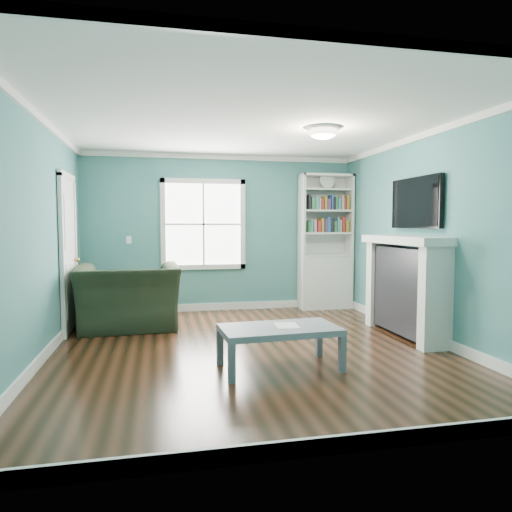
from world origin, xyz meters
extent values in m
plane|color=black|center=(0.00, 0.00, 0.00)|extent=(5.00, 5.00, 0.00)
plane|color=#387979|center=(0.00, 2.50, 1.30)|extent=(4.50, 0.00, 4.50)
plane|color=#387979|center=(0.00, -2.50, 1.30)|extent=(4.50, 0.00, 4.50)
plane|color=#387979|center=(-2.25, 0.00, 1.30)|extent=(0.00, 5.00, 5.00)
plane|color=#387979|center=(2.25, 0.00, 1.30)|extent=(0.00, 5.00, 5.00)
plane|color=white|center=(0.00, 0.00, 2.60)|extent=(5.00, 5.00, 0.00)
cube|color=white|center=(0.00, 2.48, 0.06)|extent=(4.50, 0.03, 0.12)
cube|color=white|center=(0.00, -2.48, 0.06)|extent=(4.50, 0.03, 0.12)
cube|color=white|center=(-2.23, 0.00, 0.06)|extent=(0.03, 5.00, 0.12)
cube|color=white|center=(2.23, 0.00, 0.06)|extent=(0.03, 5.00, 0.12)
cube|color=white|center=(0.00, 2.48, 2.56)|extent=(4.50, 0.04, 0.08)
cube|color=white|center=(0.00, -2.48, 2.56)|extent=(4.50, 0.04, 0.08)
cube|color=white|center=(-2.23, 0.00, 2.56)|extent=(0.04, 5.00, 0.08)
cube|color=white|center=(2.23, 0.00, 2.56)|extent=(0.04, 5.00, 0.08)
cube|color=white|center=(-0.30, 2.50, 1.45)|extent=(1.24, 0.01, 1.34)
cube|color=white|center=(-0.96, 2.48, 1.45)|extent=(0.08, 0.06, 1.50)
cube|color=white|center=(0.36, 2.48, 1.45)|extent=(0.08, 0.06, 1.50)
cube|color=white|center=(-0.30, 2.48, 0.74)|extent=(1.40, 0.06, 0.08)
cube|color=white|center=(-0.30, 2.48, 2.16)|extent=(1.40, 0.06, 0.08)
cube|color=white|center=(-0.30, 2.48, 1.45)|extent=(1.24, 0.03, 0.03)
cube|color=white|center=(-0.30, 2.48, 1.45)|extent=(0.03, 0.03, 1.34)
cube|color=silver|center=(1.77, 2.30, 0.45)|extent=(0.90, 0.35, 0.90)
cube|color=silver|center=(1.34, 2.30, 1.60)|extent=(0.04, 0.35, 1.40)
cube|color=silver|center=(2.20, 2.30, 1.60)|extent=(0.04, 0.35, 1.40)
cube|color=silver|center=(1.77, 2.46, 1.60)|extent=(0.90, 0.02, 1.40)
cube|color=silver|center=(1.77, 2.30, 2.28)|extent=(0.90, 0.35, 0.04)
cube|color=silver|center=(1.77, 2.30, 0.92)|extent=(0.84, 0.33, 0.03)
cube|color=silver|center=(1.77, 2.30, 1.30)|extent=(0.84, 0.33, 0.03)
cube|color=silver|center=(1.77, 2.30, 1.68)|extent=(0.84, 0.33, 0.03)
cube|color=silver|center=(1.77, 2.30, 2.04)|extent=(0.84, 0.33, 0.03)
cube|color=#33723F|center=(1.77, 2.28, 1.43)|extent=(0.70, 0.25, 0.22)
cube|color=teal|center=(1.77, 2.28, 1.81)|extent=(0.70, 0.25, 0.22)
cylinder|color=beige|center=(1.77, 2.25, 2.19)|extent=(0.26, 0.06, 0.26)
cube|color=black|center=(2.09, 0.20, 0.60)|extent=(0.30, 1.20, 1.10)
cube|color=black|center=(2.07, 0.20, 0.40)|extent=(0.22, 0.65, 0.70)
cube|color=silver|center=(2.07, -0.47, 0.60)|extent=(0.36, 0.16, 1.20)
cube|color=silver|center=(2.07, 0.87, 0.60)|extent=(0.36, 0.16, 1.20)
cube|color=silver|center=(2.05, 0.20, 1.25)|extent=(0.44, 1.58, 0.10)
cube|color=black|center=(2.20, 0.20, 1.72)|extent=(0.06, 1.10, 0.65)
cube|color=silver|center=(-2.23, 1.40, 1.02)|extent=(0.04, 0.80, 2.05)
cube|color=white|center=(-2.22, 0.95, 1.02)|extent=(0.05, 0.08, 2.13)
cube|color=white|center=(-2.22, 1.85, 1.02)|extent=(0.05, 0.08, 2.13)
cube|color=white|center=(-2.22, 1.40, 2.09)|extent=(0.05, 0.98, 0.08)
sphere|color=#BF8C3F|center=(-2.17, 1.70, 0.95)|extent=(0.07, 0.07, 0.07)
ellipsoid|color=white|center=(0.90, 0.10, 2.54)|extent=(0.34, 0.34, 0.15)
cylinder|color=white|center=(0.90, 0.10, 2.58)|extent=(0.38, 0.38, 0.03)
cube|color=white|center=(-1.50, 2.48, 1.20)|extent=(0.08, 0.01, 0.12)
imported|color=black|center=(-1.45, 1.41, 0.60)|extent=(1.40, 0.94, 1.19)
cube|color=#535964|center=(-0.39, -1.06, 0.18)|extent=(0.07, 0.07, 0.36)
cube|color=#535964|center=(0.72, -1.00, 0.18)|extent=(0.07, 0.07, 0.36)
cube|color=#535964|center=(-0.42, -0.49, 0.18)|extent=(0.07, 0.07, 0.36)
cube|color=#535964|center=(0.68, -0.43, 0.18)|extent=(0.07, 0.07, 0.36)
cube|color=slate|center=(0.15, -0.75, 0.39)|extent=(1.21, 0.71, 0.06)
cube|color=white|center=(0.23, -0.72, 0.43)|extent=(0.25, 0.30, 0.00)
camera|label=1|loc=(-1.02, -5.11, 1.45)|focal=32.00mm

